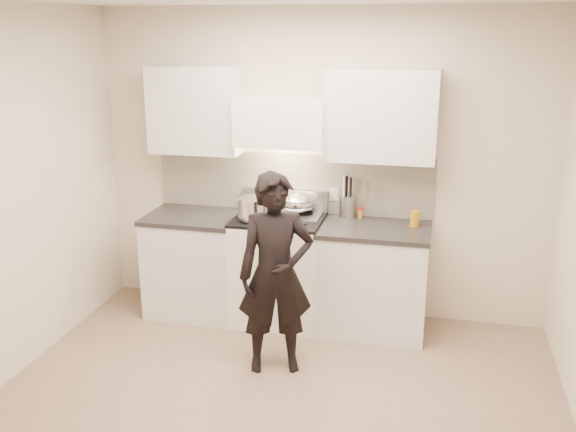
{
  "coord_description": "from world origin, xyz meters",
  "views": [
    {
      "loc": [
        0.98,
        -3.7,
        2.54
      ],
      "look_at": [
        -0.13,
        1.05,
        1.08
      ],
      "focal_mm": 40.0,
      "sensor_mm": 36.0,
      "label": 1
    }
  ],
  "objects": [
    {
      "name": "stove",
      "position": [
        -0.3,
        1.42,
        0.47
      ],
      "size": [
        0.76,
        0.65,
        0.96
      ],
      "color": "white",
      "rests_on": "ground"
    },
    {
      "name": "counter_right",
      "position": [
        0.53,
        1.43,
        0.46
      ],
      "size": [
        0.92,
        0.67,
        0.92
      ],
      "color": "silver",
      "rests_on": "ground"
    },
    {
      "name": "utensil_crock",
      "position": [
        0.26,
        1.66,
        1.03
      ],
      "size": [
        0.14,
        0.14,
        0.37
      ],
      "color": "#A4A4A4",
      "rests_on": "counter_right"
    },
    {
      "name": "wok",
      "position": [
        -0.17,
        1.57,
        1.05
      ],
      "size": [
        0.35,
        0.43,
        0.28
      ],
      "color": "silver",
      "rests_on": "stove"
    },
    {
      "name": "spice_jar",
      "position": [
        0.38,
        1.66,
        0.97
      ],
      "size": [
        0.04,
        0.04,
        0.09
      ],
      "color": "gold",
      "rests_on": "counter_right"
    },
    {
      "name": "ground_plane",
      "position": [
        0.0,
        0.0,
        0.0
      ],
      "size": [
        4.0,
        4.0,
        0.0
      ],
      "primitive_type": "plane",
      "color": "#8B7059"
    },
    {
      "name": "person",
      "position": [
        -0.11,
        0.58,
        0.77
      ],
      "size": [
        0.65,
        0.53,
        1.53
      ],
      "primitive_type": "imported",
      "rotation": [
        0.0,
        0.0,
        0.32
      ],
      "color": "black",
      "rests_on": "ground"
    },
    {
      "name": "oil_glass",
      "position": [
        0.85,
        1.52,
        0.99
      ],
      "size": [
        0.08,
        0.08,
        0.13
      ],
      "color": "#B6740F",
      "rests_on": "counter_right"
    },
    {
      "name": "room_shell",
      "position": [
        -0.06,
        0.37,
        1.6
      ],
      "size": [
        4.04,
        3.54,
        2.7
      ],
      "color": "beige",
      "rests_on": "ground"
    },
    {
      "name": "counter_left",
      "position": [
        -1.08,
        1.43,
        0.46
      ],
      "size": [
        0.82,
        0.67,
        0.92
      ],
      "color": "silver",
      "rests_on": "ground"
    },
    {
      "name": "stock_pot",
      "position": [
        -0.48,
        1.31,
        1.05
      ],
      "size": [
        0.39,
        0.29,
        0.18
      ],
      "color": "silver",
      "rests_on": "stove"
    }
  ]
}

